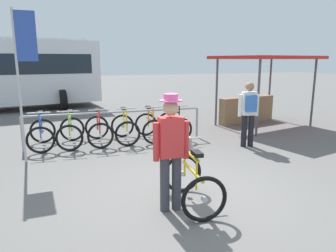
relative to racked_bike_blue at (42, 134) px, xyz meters
name	(u,v)px	position (x,y,z in m)	size (l,w,h in m)	color
ground_plane	(189,194)	(2.28, -3.85, -0.37)	(80.00, 80.00, 0.00)	#605E5B
bike_rack_rail	(116,118)	(1.84, -0.28, 0.33)	(4.60, 0.32, 0.88)	#99999E
racked_bike_blue	(42,134)	(0.00, 0.00, 0.00)	(0.71, 1.13, 0.97)	black
racked_bike_lime	(71,132)	(0.70, -0.04, 0.00)	(0.81, 1.18, 0.97)	black
racked_bike_red	(99,130)	(1.40, -0.08, 0.00)	(0.73, 1.15, 0.98)	black
racked_bike_yellow	(125,128)	(2.10, -0.12, 0.00)	(0.76, 1.15, 0.97)	black
racked_bike_orange	(150,127)	(2.80, -0.16, 0.00)	(0.75, 1.16, 0.98)	black
racked_bike_black	(174,125)	(3.49, -0.20, 0.00)	(0.67, 1.10, 0.97)	black
featured_bicycle	(190,173)	(2.15, -4.13, 0.12)	(0.78, 1.24, 1.09)	black
person_with_featured_bike	(171,148)	(1.78, -4.27, 0.58)	(0.53, 0.32, 1.72)	#383842
pedestrian_with_backpack	(249,110)	(4.88, -1.75, 0.57)	(0.51, 0.40, 1.64)	black
market_stall	(257,83)	(6.85, 0.59, 1.03)	(3.48, 2.84, 2.30)	#4C4C51
banner_flag	(23,57)	(-0.20, -1.07, 1.86)	(0.45, 0.05, 3.20)	#B2B2B7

